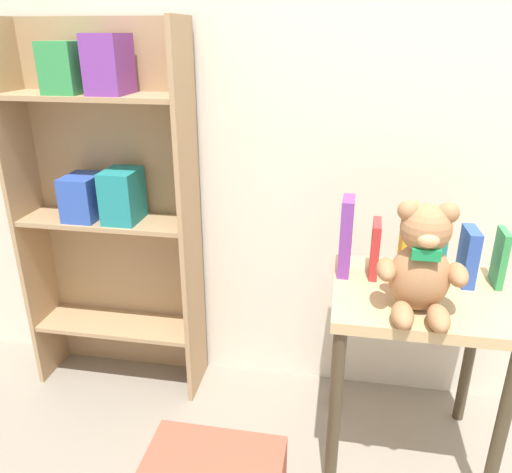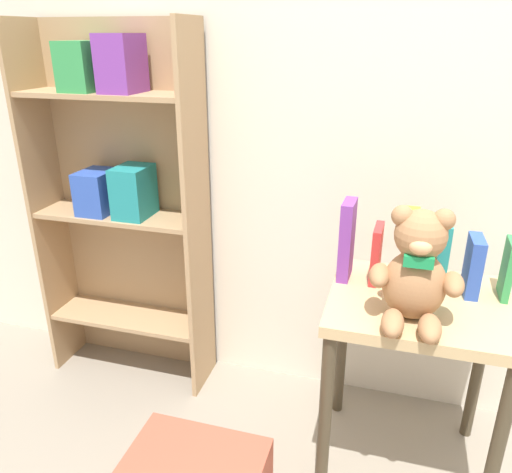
% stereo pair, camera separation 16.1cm
% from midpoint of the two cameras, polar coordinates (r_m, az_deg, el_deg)
% --- Properties ---
extents(wall_back, '(4.80, 0.06, 2.50)m').
position_cam_midpoint_polar(wall_back, '(1.83, 18.87, 16.48)').
color(wall_back, silver).
rests_on(wall_back, ground_plane).
extents(bookshelf_side, '(0.68, 0.23, 1.45)m').
position_cam_midpoint_polar(bookshelf_side, '(2.03, -12.91, 5.16)').
color(bookshelf_side, tan).
rests_on(bookshelf_side, ground_plane).
extents(display_table, '(0.54, 0.47, 0.65)m').
position_cam_midpoint_polar(display_table, '(1.69, 20.47, -10.23)').
color(display_table, tan).
rests_on(display_table, ground_plane).
extents(teddy_bear, '(0.25, 0.23, 0.33)m').
position_cam_midpoint_polar(teddy_bear, '(1.45, 20.91, -3.80)').
color(teddy_bear, '#A8754C').
rests_on(teddy_bear, display_table).
extents(book_standing_purple, '(0.04, 0.11, 0.26)m').
position_cam_midpoint_polar(book_standing_purple, '(1.65, 13.11, -0.46)').
color(book_standing_purple, purple).
rests_on(book_standing_purple, display_table).
extents(book_standing_red, '(0.03, 0.12, 0.19)m').
position_cam_midpoint_polar(book_standing_red, '(1.67, 16.31, -1.96)').
color(book_standing_red, red).
rests_on(book_standing_red, display_table).
extents(book_standing_yellow, '(0.04, 0.10, 0.26)m').
position_cam_midpoint_polar(book_standing_yellow, '(1.64, 19.78, -1.51)').
color(book_standing_yellow, gold).
rests_on(book_standing_yellow, display_table).
extents(book_standing_teal, '(0.04, 0.11, 0.22)m').
position_cam_midpoint_polar(book_standing_teal, '(1.67, 22.98, -2.13)').
color(book_standing_teal, teal).
rests_on(book_standing_teal, display_table).
extents(book_standing_blue, '(0.04, 0.11, 0.18)m').
position_cam_midpoint_polar(book_standing_blue, '(1.69, 26.12, -3.11)').
color(book_standing_blue, '#2D51B7').
rests_on(book_standing_blue, display_table).
extents(book_standing_green, '(0.02, 0.11, 0.18)m').
position_cam_midpoint_polar(book_standing_green, '(1.72, 29.24, -3.33)').
color(book_standing_green, '#33934C').
rests_on(book_standing_green, display_table).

